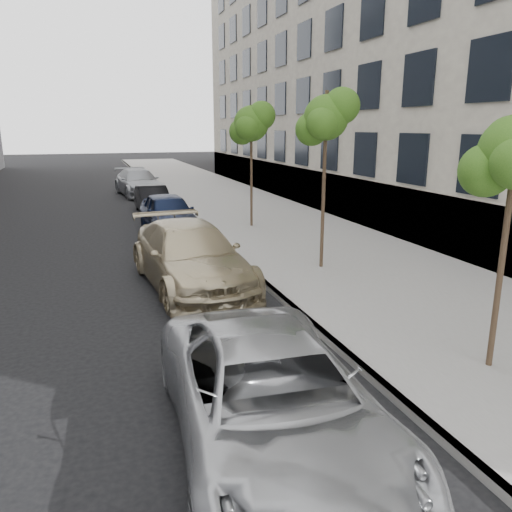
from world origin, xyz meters
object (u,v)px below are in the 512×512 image
tree_mid (327,118)px  tree_far (252,124)px  sedan_black (153,200)px  sedan_rear (139,182)px  sedan_blue (168,213)px  suv (191,256)px  minivan (272,399)px

tree_mid → tree_far: 6.50m
sedan_black → sedan_rear: 6.73m
tree_mid → sedan_rear: bearing=100.2°
tree_far → sedan_blue: (-3.33, 0.45, -3.41)m
suv → tree_far: bearing=55.5°
minivan → sedan_black: bearing=91.1°
tree_far → sedan_blue: tree_far is taller
tree_far → sedan_blue: size_ratio=1.09×
tree_mid → minivan: bearing=-120.2°
sedan_rear → tree_far: bearing=-81.0°
tree_far → sedan_rear: bearing=105.5°
tree_far → minivan: bearing=-107.1°
suv → sedan_blue: bearing=81.1°
suv → tree_mid: bearing=-1.0°
minivan → sedan_blue: bearing=90.1°
tree_mid → sedan_rear: tree_mid is taller
minivan → sedan_rear: size_ratio=0.97×
minivan → sedan_blue: 14.29m
sedan_black → minivan: bearing=-94.5°
tree_mid → sedan_black: size_ratio=1.26×
suv → sedan_rear: 18.73m
sedan_blue → sedan_rear: bearing=87.2°
tree_mid → sedan_rear: 19.10m
suv → sedan_blue: (0.55, 7.19, -0.06)m
sedan_blue → sedan_rear: 11.53m
tree_mid → sedan_blue: size_ratio=1.10×
tree_far → sedan_rear: (-3.33, 11.98, -3.38)m
sedan_black → sedan_rear: bearing=88.3°
tree_mid → sedan_black: (-3.33, 11.75, -3.63)m
sedan_blue → sedan_black: size_ratio=1.14×
suv → sedan_blue: size_ratio=1.26×
sedan_rear → sedan_black: bearing=-96.5°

